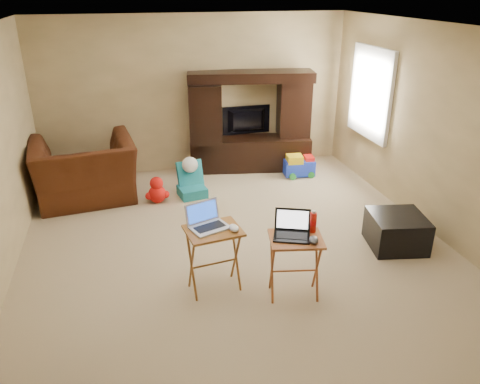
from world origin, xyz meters
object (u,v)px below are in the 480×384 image
object	(u,v)px
plush_toy	(157,190)
mouse_right	(314,240)
television	(248,121)
recliner	(85,171)
tray_table_left	(214,260)
laptop_left	(209,218)
mouse_left	(234,228)
child_rocker	(192,180)
push_toy	(299,165)
laptop_right	(292,226)
tray_table_right	(295,267)
ottoman	(396,231)
entertainment_center	(250,122)
water_bottle	(313,222)

from	to	relation	value
plush_toy	mouse_right	xyz separation A→B (m)	(1.27, -2.68, 0.49)
television	recliner	world-z (taller)	television
television	tray_table_left	xyz separation A→B (m)	(-1.27, -3.43, -0.44)
laptop_left	mouse_left	world-z (taller)	laptop_left
television	child_rocker	bearing A→B (deg)	41.38
push_toy	mouse_right	size ratio (longest dim) A/B	3.70
push_toy	laptop_right	bearing A→B (deg)	-105.95
child_rocker	push_toy	distance (m)	1.87
tray_table_right	laptop_left	world-z (taller)	laptop_left
child_rocker	push_toy	bearing A→B (deg)	2.02
recliner	television	bearing A→B (deg)	-169.35
recliner	tray_table_left	xyz separation A→B (m)	(1.36, -2.61, -0.10)
child_rocker	plush_toy	size ratio (longest dim) A/B	1.28
ottoman	tray_table_left	distance (m)	2.30
tray_table_right	mouse_left	distance (m)	0.72
recliner	laptop_right	distance (m)	3.57
plush_toy	mouse_right	world-z (taller)	mouse_right
entertainment_center	recliner	xyz separation A→B (m)	(-2.63, -0.64, -0.37)
entertainment_center	television	bearing A→B (deg)	99.88
tray_table_right	laptop_right	xyz separation A→B (m)	(-0.04, 0.02, 0.45)
television	push_toy	distance (m)	1.16
ottoman	tray_table_left	bearing A→B (deg)	-172.02
push_toy	mouse_right	xyz separation A→B (m)	(-1.08, -3.15, 0.50)
tray_table_left	mouse_left	xyz separation A→B (m)	(0.19, -0.07, 0.38)
television	water_bottle	world-z (taller)	television
push_toy	tray_table_left	xyz separation A→B (m)	(-1.96, -2.72, 0.16)
recliner	mouse_left	bearing A→B (deg)	113.39
mouse_left	water_bottle	distance (m)	0.78
child_rocker	tray_table_left	xyz separation A→B (m)	(-0.13, -2.35, 0.09)
child_rocker	laptop_left	xyz separation A→B (m)	(-0.16, -2.32, 0.56)
television	recliner	distance (m)	2.78
child_rocker	water_bottle	distance (m)	2.75
child_rocker	tray_table_right	size ratio (longest dim) A/B	0.77
tray_table_right	water_bottle	size ratio (longest dim) A/B	3.25
child_rocker	laptop_left	bearing A→B (deg)	-103.41
child_rocker	tray_table_left	bearing A→B (deg)	-102.63
child_rocker	ottoman	bearing A→B (deg)	-52.89
tray_table_left	mouse_right	bearing A→B (deg)	-33.63
entertainment_center	television	size ratio (longest dim) A/B	2.41
plush_toy	water_bottle	xyz separation A→B (m)	(1.34, -2.48, 0.57)
entertainment_center	plush_toy	world-z (taller)	entertainment_center
television	laptop_left	bearing A→B (deg)	66.98
television	push_toy	bearing A→B (deg)	132.16
laptop_left	water_bottle	world-z (taller)	laptop_left
plush_toy	tray_table_right	world-z (taller)	tray_table_right
tray_table_right	laptop_left	bearing A→B (deg)	167.74
plush_toy	water_bottle	distance (m)	2.88
push_toy	laptop_left	world-z (taller)	laptop_left
plush_toy	push_toy	distance (m)	2.39
tray_table_right	laptop_left	xyz separation A→B (m)	(-0.78, 0.33, 0.48)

